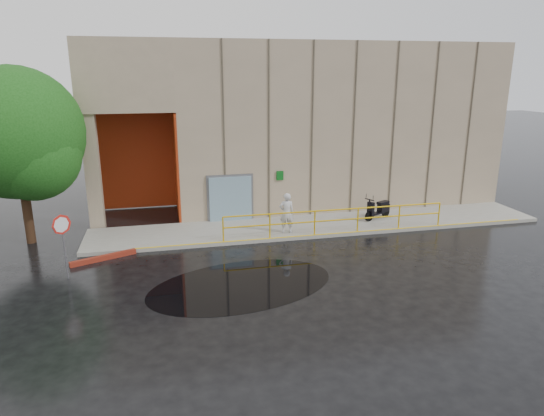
{
  "coord_description": "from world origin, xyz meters",
  "views": [
    {
      "loc": [
        -2.67,
        -15.04,
        6.69
      ],
      "look_at": [
        1.46,
        3.0,
        1.44
      ],
      "focal_mm": 32.0,
      "sensor_mm": 36.0,
      "label": 1
    }
  ],
  "objects": [
    {
      "name": "ground",
      "position": [
        0.0,
        0.0,
        0.0
      ],
      "size": [
        120.0,
        120.0,
        0.0
      ],
      "primitive_type": "plane",
      "color": "black",
      "rests_on": "ground"
    },
    {
      "name": "sidewalk",
      "position": [
        4.0,
        4.5,
        0.07
      ],
      "size": [
        20.0,
        3.0,
        0.15
      ],
      "primitive_type": "cube",
      "color": "gray",
      "rests_on": "ground"
    },
    {
      "name": "building",
      "position": [
        5.1,
        10.98,
        4.21
      ],
      "size": [
        20.0,
        10.17,
        8.0
      ],
      "color": "gray",
      "rests_on": "ground"
    },
    {
      "name": "guardrail",
      "position": [
        4.25,
        3.15,
        0.68
      ],
      "size": [
        9.56,
        0.06,
        1.03
      ],
      "color": "#DFAD0B",
      "rests_on": "sidewalk"
    },
    {
      "name": "person",
      "position": [
        2.23,
        3.67,
        1.0
      ],
      "size": [
        0.66,
        0.47,
        1.7
      ],
      "primitive_type": "imported",
      "rotation": [
        0.0,
        0.0,
        3.03
      ],
      "color": "silver",
      "rests_on": "sidewalk"
    },
    {
      "name": "scooter",
      "position": [
        6.8,
        4.6,
        0.86
      ],
      "size": [
        1.63,
        1.12,
        1.24
      ],
      "rotation": [
        0.0,
        0.0,
        0.43
      ],
      "color": "black",
      "rests_on": "sidewalk"
    },
    {
      "name": "stop_sign",
      "position": [
        -6.0,
        1.06,
        1.65
      ],
      "size": [
        0.52,
        0.48,
        2.23
      ],
      "rotation": [
        0.0,
        0.0,
        0.35
      ],
      "color": "slate",
      "rests_on": "ground"
    },
    {
      "name": "red_curb",
      "position": [
        -5.0,
        2.5,
        0.09
      ],
      "size": [
        2.28,
        1.11,
        0.18
      ],
      "primitive_type": "cube",
      "rotation": [
        0.0,
        0.0,
        0.4
      ],
      "color": "maroon",
      "rests_on": "ground"
    },
    {
      "name": "puddle",
      "position": [
        -0.41,
        -0.75,
        0.0
      ],
      "size": [
        6.91,
        5.13,
        0.01
      ],
      "primitive_type": "cube",
      "rotation": [
        0.0,
        0.0,
        0.23
      ],
      "color": "black",
      "rests_on": "ground"
    },
    {
      "name": "tree_near",
      "position": [
        -7.89,
        5.03,
        4.21
      ],
      "size": [
        5.06,
        5.06,
        6.94
      ],
      "rotation": [
        0.0,
        0.0,
        -0.11
      ],
      "color": "black",
      "rests_on": "ground"
    }
  ]
}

